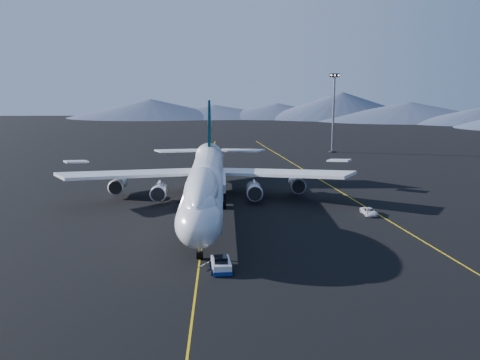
{
  "coord_description": "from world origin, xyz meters",
  "views": [
    {
      "loc": [
        3.44,
        -97.67,
        25.09
      ],
      "look_at": [
        6.43,
        0.04,
        6.0
      ],
      "focal_mm": 40.0,
      "sensor_mm": 36.0,
      "label": 1
    }
  ],
  "objects_px": {
    "service_van": "(369,212)",
    "boeing_747": "(206,181)",
    "floodlight_mast": "(333,113)",
    "pushback_tug": "(221,266)"
  },
  "relations": [
    {
      "from": "service_van",
      "to": "boeing_747",
      "type": "bearing_deg",
      "value": 169.47
    },
    {
      "from": "service_van",
      "to": "floodlight_mast",
      "type": "relative_size",
      "value": 0.18
    },
    {
      "from": "service_van",
      "to": "pushback_tug",
      "type": "bearing_deg",
      "value": -138.18
    },
    {
      "from": "boeing_747",
      "to": "pushback_tug",
      "type": "bearing_deg",
      "value": -84.5
    },
    {
      "from": "boeing_747",
      "to": "floodlight_mast",
      "type": "bearing_deg",
      "value": 63.18
    },
    {
      "from": "pushback_tug",
      "to": "boeing_747",
      "type": "bearing_deg",
      "value": 90.11
    },
    {
      "from": "pushback_tug",
      "to": "floodlight_mast",
      "type": "relative_size",
      "value": 0.2
    },
    {
      "from": "pushback_tug",
      "to": "floodlight_mast",
      "type": "bearing_deg",
      "value": 66.11
    },
    {
      "from": "service_van",
      "to": "floodlight_mast",
      "type": "bearing_deg",
      "value": 79.38
    },
    {
      "from": "boeing_747",
      "to": "pushback_tug",
      "type": "relative_size",
      "value": 14.1
    }
  ]
}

